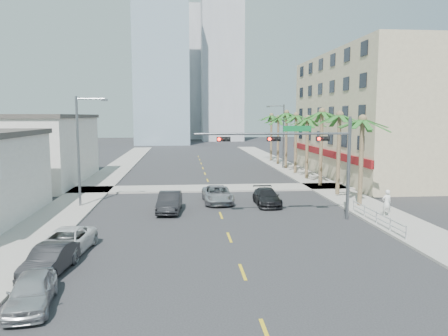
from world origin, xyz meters
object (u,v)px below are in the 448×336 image
car_parked_near (32,291)px  pedestrian (387,203)px  car_lane_right (267,197)px  car_lane_center (217,194)px  car_parked_mid (50,260)px  car_lane_left (170,202)px  car_parked_far (65,242)px  traffic_signal_mast (305,150)px

car_parked_near → pedestrian: (20.67, 13.13, 0.46)m
pedestrian → car_lane_right: bearing=-40.7°
car_lane_center → car_lane_right: size_ratio=1.10×
car_parked_mid → pedestrian: size_ratio=2.12×
car_lane_left → car_parked_far: bearing=-113.9°
pedestrian → car_parked_near: bearing=26.5°
car_parked_mid → car_parked_far: (-0.05, 2.98, -0.00)m
car_lane_center → traffic_signal_mast: bearing=-52.4°
traffic_signal_mast → pedestrian: traffic_signal_mast is taller
traffic_signal_mast → car_parked_far: size_ratio=2.27×
car_lane_right → pedestrian: size_ratio=2.42×
car_lane_center → car_lane_right: 4.26m
car_parked_far → car_lane_left: size_ratio=1.04×
car_parked_near → car_parked_far: bearing=86.1°
car_parked_near → car_lane_right: bearing=47.6°
car_parked_mid → car_parked_near: bearing=-76.5°
car_lane_left → car_lane_right: size_ratio=1.00×
traffic_signal_mast → car_lane_center: bearing=129.5°
traffic_signal_mast → pedestrian: bearing=0.6°
traffic_signal_mast → car_parked_mid: bearing=-147.8°
traffic_signal_mast → car_parked_far: (-14.94, -6.38, -4.38)m
car_parked_far → traffic_signal_mast: bearing=29.4°
car_parked_mid → car_parked_far: 2.99m
car_parked_mid → car_lane_center: size_ratio=0.79×
car_lane_center → pedestrian: bearing=-31.7°
traffic_signal_mast → car_parked_mid: 18.12m
car_parked_mid → car_lane_left: car_lane_left is taller
car_lane_left → traffic_signal_mast: bearing=-16.5°
car_parked_near → car_lane_center: size_ratio=0.75×
car_parked_far → car_parked_mid: bearing=-82.8°
traffic_signal_mast → car_lane_right: size_ratio=2.35×
pedestrian → car_parked_far: bearing=11.1°
traffic_signal_mast → car_lane_left: size_ratio=2.35×
car_parked_near → car_lane_left: size_ratio=0.83×
traffic_signal_mast → car_lane_right: (-1.63, 5.49, -4.37)m
car_parked_mid → car_parked_far: size_ratio=0.85×
traffic_signal_mast → car_parked_mid: (-14.89, -9.36, -4.38)m
car_lane_left → car_parked_near: bearing=-102.2°
car_parked_far → car_lane_center: car_lane_center is taller
car_lane_left → car_lane_right: (8.02, 1.88, -0.09)m
car_parked_mid → car_lane_left: (5.23, 12.97, 0.10)m
car_lane_left → car_lane_right: car_lane_left is taller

